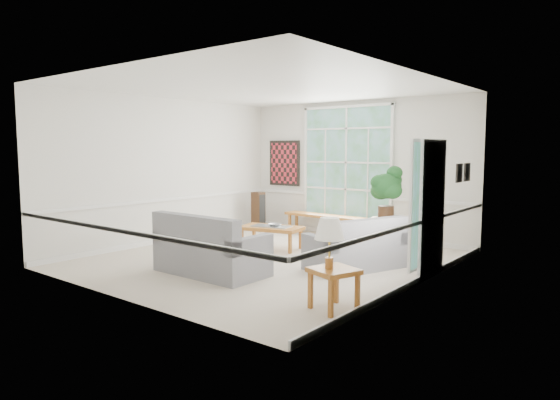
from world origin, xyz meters
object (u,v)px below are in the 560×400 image
object	(u,v)px
end_table	(384,235)
side_table	(334,289)
loveseat_front	(212,243)
loveseat_right	(355,243)
coffee_table	(271,238)

from	to	relation	value
end_table	side_table	distance (m)	3.84
loveseat_front	side_table	xyz separation A→B (m)	(2.47, -0.33, -0.22)
loveseat_right	side_table	bearing A→B (deg)	-46.05
loveseat_front	loveseat_right	bearing A→B (deg)	46.20
loveseat_right	loveseat_front	distance (m)	2.32
loveseat_right	loveseat_front	xyz separation A→B (m)	(-1.60, -1.68, 0.05)
side_table	coffee_table	bearing A→B (deg)	141.00
loveseat_right	coffee_table	distance (m)	2.13
coffee_table	end_table	world-z (taller)	end_table
loveseat_right	side_table	world-z (taller)	loveseat_right
loveseat_right	coffee_table	xyz separation A→B (m)	(-2.09, 0.38, -0.20)
coffee_table	side_table	xyz separation A→B (m)	(2.96, -2.39, 0.04)
coffee_table	side_table	world-z (taller)	side_table
loveseat_front	end_table	world-z (taller)	loveseat_front
end_table	side_table	size ratio (longest dim) A/B	1.17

